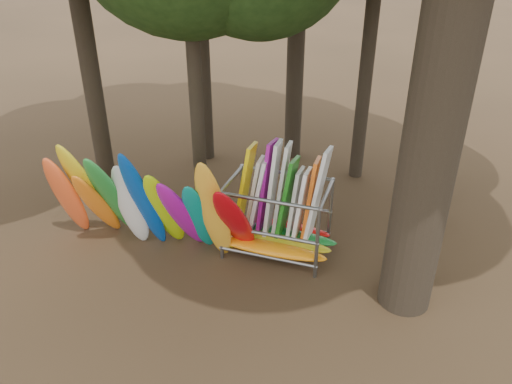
% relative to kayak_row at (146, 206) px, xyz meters
% --- Properties ---
extents(ground, '(120.00, 120.00, 0.00)m').
position_rel_kayak_row_xyz_m(ground, '(1.70, -0.10, -1.32)').
color(ground, '#47331E').
rests_on(ground, ground).
extents(kayak_row, '(5.36, 2.12, 3.19)m').
position_rel_kayak_row_xyz_m(kayak_row, '(0.00, 0.00, 0.00)').
color(kayak_row, '#E55021').
rests_on(kayak_row, ground).
extents(storage_rack, '(3.04, 1.57, 2.93)m').
position_rel_kayak_row_xyz_m(storage_rack, '(3.04, 1.06, -0.39)').
color(storage_rack, slate).
rests_on(storage_rack, ground).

